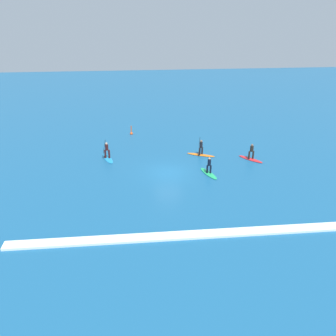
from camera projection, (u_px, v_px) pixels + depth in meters
The scene contains 7 objects.
ground_plane at pixel (168, 173), 34.22m from camera, with size 120.00×120.00×0.00m, color #195684.
surfer_on_orange_board at pixel (201, 152), 38.00m from camera, with size 3.08×1.84×2.09m.
surfer_on_red_board at pixel (251, 155), 36.93m from camera, with size 2.34×2.59×1.76m.
surfer_on_green_board at pixel (209, 170), 33.78m from camera, with size 1.56×2.89×1.73m.
surfer_on_blue_board at pixel (107, 154), 37.18m from camera, with size 1.71×3.09×2.10m.
marker_buoy at pixel (131, 133), 44.32m from camera, with size 0.37×0.37×1.21m.
wave_crest at pixel (182, 235), 24.72m from camera, with size 24.56×0.90×0.18m, color white.
Camera 1 is at (-3.02, -30.67, 14.87)m, focal length 37.38 mm.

